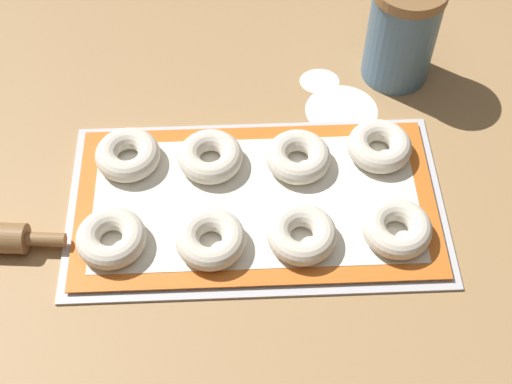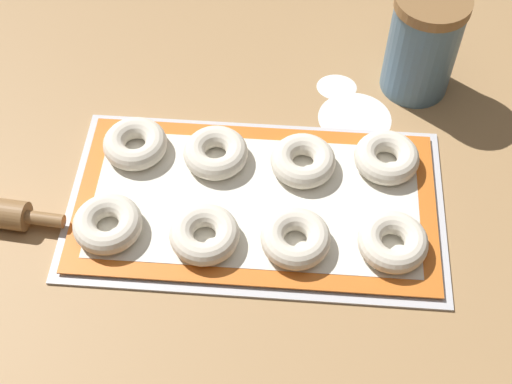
# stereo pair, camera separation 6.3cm
# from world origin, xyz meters

# --- Properties ---
(ground_plane) EXTENTS (2.80, 2.80, 0.00)m
(ground_plane) POSITION_xyz_m (0.00, 0.00, 0.00)
(ground_plane) COLOR #A87F51
(baking_tray) EXTENTS (0.51, 0.28, 0.01)m
(baking_tray) POSITION_xyz_m (-0.02, 0.00, 0.00)
(baking_tray) COLOR silver
(baking_tray) RESTS_ON ground_plane
(baking_mat) EXTENTS (0.48, 0.26, 0.00)m
(baking_mat) POSITION_xyz_m (-0.02, 0.00, 0.01)
(baking_mat) COLOR orange
(baking_mat) RESTS_ON baking_tray
(bagel_front_far_left) EXTENTS (0.09, 0.09, 0.03)m
(bagel_front_far_left) POSITION_xyz_m (-0.20, -0.06, 0.03)
(bagel_front_far_left) COLOR silver
(bagel_front_far_left) RESTS_ON baking_mat
(bagel_front_mid_left) EXTENTS (0.09, 0.09, 0.03)m
(bagel_front_mid_left) POSITION_xyz_m (-0.08, -0.07, 0.03)
(bagel_front_mid_left) COLOR silver
(bagel_front_mid_left) RESTS_ON baking_mat
(bagel_front_mid_right) EXTENTS (0.09, 0.09, 0.03)m
(bagel_front_mid_right) POSITION_xyz_m (0.04, -0.07, 0.03)
(bagel_front_mid_right) COLOR silver
(bagel_front_mid_right) RESTS_ON baking_mat
(bagel_front_far_right) EXTENTS (0.09, 0.09, 0.03)m
(bagel_front_far_right) POSITION_xyz_m (0.16, -0.06, 0.03)
(bagel_front_far_right) COLOR silver
(bagel_front_far_right) RESTS_ON baking_mat
(bagel_back_far_left) EXTENTS (0.09, 0.09, 0.03)m
(bagel_back_far_left) POSITION_xyz_m (-0.19, 0.07, 0.03)
(bagel_back_far_left) COLOR silver
(bagel_back_far_left) RESTS_ON baking_mat
(bagel_back_mid_left) EXTENTS (0.09, 0.09, 0.03)m
(bagel_back_mid_left) POSITION_xyz_m (-0.08, 0.06, 0.03)
(bagel_back_mid_left) COLOR silver
(bagel_back_mid_left) RESTS_ON baking_mat
(bagel_back_mid_right) EXTENTS (0.09, 0.09, 0.03)m
(bagel_back_mid_right) POSITION_xyz_m (0.04, 0.06, 0.03)
(bagel_back_mid_right) COLOR silver
(bagel_back_mid_right) RESTS_ON baking_mat
(bagel_back_far_right) EXTENTS (0.09, 0.09, 0.03)m
(bagel_back_far_right) POSITION_xyz_m (0.16, 0.07, 0.03)
(bagel_back_far_right) COLOR silver
(bagel_back_far_right) RESTS_ON baking_mat
(flour_canister) EXTENTS (0.11, 0.11, 0.17)m
(flour_canister) POSITION_xyz_m (0.21, 0.24, 0.08)
(flour_canister) COLOR slate
(flour_canister) RESTS_ON ground_plane
(flour_patch_near) EXTENTS (0.11, 0.10, 0.00)m
(flour_patch_near) POSITION_xyz_m (0.12, 0.17, 0.00)
(flour_patch_near) COLOR white
(flour_patch_near) RESTS_ON ground_plane
(flour_patch_far) EXTENTS (0.06, 0.05, 0.00)m
(flour_patch_far) POSITION_xyz_m (0.09, 0.23, 0.00)
(flour_patch_far) COLOR white
(flour_patch_far) RESTS_ON ground_plane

